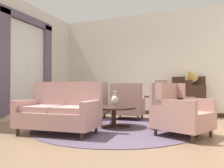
{
  "coord_description": "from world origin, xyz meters",
  "views": [
    {
      "loc": [
        1.69,
        -4.16,
        0.86
      ],
      "look_at": [
        -0.24,
        0.77,
        0.96
      ],
      "focal_mm": 34.96,
      "sensor_mm": 36.0,
      "label": 1
    }
  ],
  "objects_px": {
    "porcelain_vase": "(115,100)",
    "sideboard": "(188,99)",
    "settee": "(60,112)",
    "coffee_table": "(114,110)",
    "gramophone": "(190,76)",
    "armchair_foreground_right": "(90,103)",
    "armchair_far_left": "(128,104)",
    "armchair_near_sideboard": "(168,107)",
    "armchair_beside_settee": "(179,113)",
    "side_table": "(158,109)"
  },
  "relations": [
    {
      "from": "armchair_foreground_right",
      "to": "gramophone",
      "type": "distance_m",
      "value": 3.03
    },
    {
      "from": "settee",
      "to": "coffee_table",
      "type": "bearing_deg",
      "value": 51.33
    },
    {
      "from": "settee",
      "to": "armchair_near_sideboard",
      "type": "xyz_separation_m",
      "value": [
        1.8,
        1.56,
        0.03
      ]
    },
    {
      "from": "porcelain_vase",
      "to": "gramophone",
      "type": "bearing_deg",
      "value": 57.27
    },
    {
      "from": "armchair_near_sideboard",
      "to": "gramophone",
      "type": "bearing_deg",
      "value": -29.91
    },
    {
      "from": "armchair_foreground_right",
      "to": "sideboard",
      "type": "relative_size",
      "value": 0.98
    },
    {
      "from": "porcelain_vase",
      "to": "sideboard",
      "type": "height_order",
      "value": "sideboard"
    },
    {
      "from": "porcelain_vase",
      "to": "armchair_foreground_right",
      "type": "bearing_deg",
      "value": 137.49
    },
    {
      "from": "coffee_table",
      "to": "porcelain_vase",
      "type": "distance_m",
      "value": 0.22
    },
    {
      "from": "coffee_table",
      "to": "armchair_near_sideboard",
      "type": "xyz_separation_m",
      "value": [
        1.09,
        0.54,
        0.06
      ]
    },
    {
      "from": "side_table",
      "to": "armchair_near_sideboard",
      "type": "bearing_deg",
      "value": 71.19
    },
    {
      "from": "settee",
      "to": "gramophone",
      "type": "height_order",
      "value": "gramophone"
    },
    {
      "from": "side_table",
      "to": "sideboard",
      "type": "distance_m",
      "value": 2.35
    },
    {
      "from": "armchair_beside_settee",
      "to": "sideboard",
      "type": "distance_m",
      "value": 2.77
    },
    {
      "from": "coffee_table",
      "to": "porcelain_vase",
      "type": "bearing_deg",
      "value": -39.91
    },
    {
      "from": "coffee_table",
      "to": "sideboard",
      "type": "distance_m",
      "value": 2.8
    },
    {
      "from": "coffee_table",
      "to": "settee",
      "type": "distance_m",
      "value": 1.24
    },
    {
      "from": "side_table",
      "to": "sideboard",
      "type": "height_order",
      "value": "sideboard"
    },
    {
      "from": "coffee_table",
      "to": "armchair_far_left",
      "type": "height_order",
      "value": "armchair_far_left"
    },
    {
      "from": "sideboard",
      "to": "coffee_table",
      "type": "bearing_deg",
      "value": -121.75
    },
    {
      "from": "armchair_far_left",
      "to": "gramophone",
      "type": "distance_m",
      "value": 2.07
    },
    {
      "from": "side_table",
      "to": "sideboard",
      "type": "relative_size",
      "value": 0.58
    },
    {
      "from": "coffee_table",
      "to": "settee",
      "type": "bearing_deg",
      "value": -124.82
    },
    {
      "from": "armchair_far_left",
      "to": "sideboard",
      "type": "relative_size",
      "value": 0.81
    },
    {
      "from": "armchair_near_sideboard",
      "to": "armchair_far_left",
      "type": "xyz_separation_m",
      "value": [
        -1.15,
        0.69,
        -0.02
      ]
    },
    {
      "from": "armchair_foreground_right",
      "to": "armchair_beside_settee",
      "type": "bearing_deg",
      "value": 100.83
    },
    {
      "from": "settee",
      "to": "armchair_beside_settee",
      "type": "height_order",
      "value": "settee"
    },
    {
      "from": "armchair_foreground_right",
      "to": "armchair_far_left",
      "type": "distance_m",
      "value": 1.08
    },
    {
      "from": "gramophone",
      "to": "armchair_foreground_right",
      "type": "bearing_deg",
      "value": -154.5
    },
    {
      "from": "porcelain_vase",
      "to": "sideboard",
      "type": "distance_m",
      "value": 2.81
    },
    {
      "from": "porcelain_vase",
      "to": "sideboard",
      "type": "bearing_deg",
      "value": 59.18
    },
    {
      "from": "armchair_beside_settee",
      "to": "armchair_far_left",
      "type": "bearing_deg",
      "value": 68.64
    },
    {
      "from": "settee",
      "to": "gramophone",
      "type": "relative_size",
      "value": 2.69
    },
    {
      "from": "side_table",
      "to": "gramophone",
      "type": "relative_size",
      "value": 1.23
    },
    {
      "from": "armchair_foreground_right",
      "to": "gramophone",
      "type": "bearing_deg",
      "value": 155.58
    },
    {
      "from": "side_table",
      "to": "gramophone",
      "type": "height_order",
      "value": "gramophone"
    },
    {
      "from": "armchair_near_sideboard",
      "to": "side_table",
      "type": "xyz_separation_m",
      "value": [
        -0.15,
        -0.44,
        -0.02
      ]
    },
    {
      "from": "armchair_near_sideboard",
      "to": "side_table",
      "type": "height_order",
      "value": "armchair_near_sideboard"
    },
    {
      "from": "porcelain_vase",
      "to": "settee",
      "type": "bearing_deg",
      "value": -126.93
    },
    {
      "from": "coffee_table",
      "to": "armchair_beside_settee",
      "type": "distance_m",
      "value": 1.46
    },
    {
      "from": "armchair_far_left",
      "to": "armchair_beside_settee",
      "type": "xyz_separation_m",
      "value": [
        1.47,
        -1.61,
        -0.0
      ]
    },
    {
      "from": "armchair_foreground_right",
      "to": "sideboard",
      "type": "bearing_deg",
      "value": 157.67
    },
    {
      "from": "armchair_far_left",
      "to": "side_table",
      "type": "xyz_separation_m",
      "value": [
        1.0,
        -1.13,
        0.01
      ]
    },
    {
      "from": "coffee_table",
      "to": "side_table",
      "type": "distance_m",
      "value": 0.95
    },
    {
      "from": "porcelain_vase",
      "to": "armchair_far_left",
      "type": "bearing_deg",
      "value": 94.3
    },
    {
      "from": "coffee_table",
      "to": "sideboard",
      "type": "xyz_separation_m",
      "value": [
        1.47,
        2.38,
        0.16
      ]
    },
    {
      "from": "sideboard",
      "to": "armchair_foreground_right",
      "type": "bearing_deg",
      "value": -152.41
    },
    {
      "from": "gramophone",
      "to": "sideboard",
      "type": "bearing_deg",
      "value": 118.74
    },
    {
      "from": "armchair_near_sideboard",
      "to": "armchair_beside_settee",
      "type": "relative_size",
      "value": 0.92
    },
    {
      "from": "armchair_beside_settee",
      "to": "side_table",
      "type": "bearing_deg",
      "value": 70.33
    }
  ]
}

